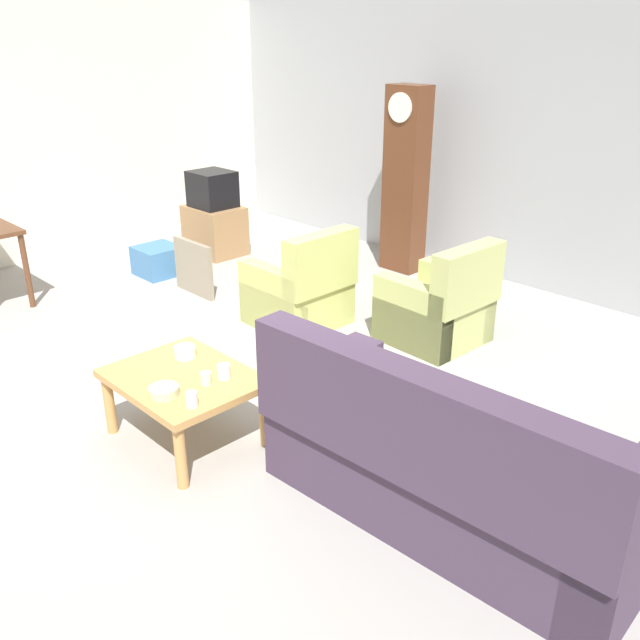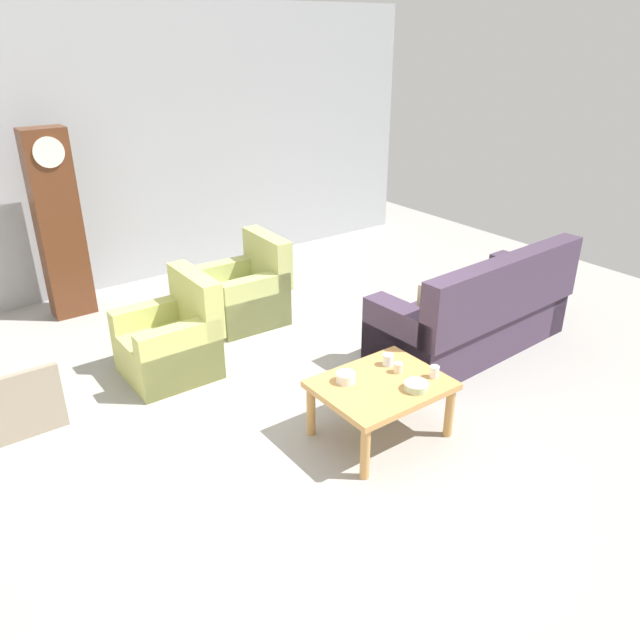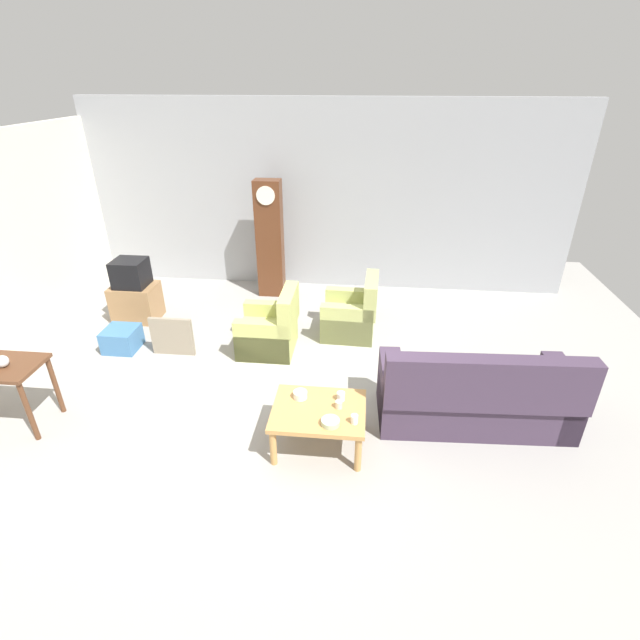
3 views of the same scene
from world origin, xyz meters
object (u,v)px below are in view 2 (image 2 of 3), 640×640
bowl_shallow_green (416,386)px  coffee_table_wood (381,390)px  grandfather_clock (59,225)px  cup_white_porcelain (434,372)px  bowl_white_stacked (346,377)px  armchair_olive_near (172,342)px  cup_blue_rimmed (388,360)px  couch_floral (475,317)px  framed_picture_leaning (22,406)px  armchair_olive_far (247,294)px  cup_cream_tall (398,368)px

bowl_shallow_green → coffee_table_wood: bearing=121.5°
grandfather_clock → cup_white_porcelain: (1.60, -3.93, -0.49)m
coffee_table_wood → bowl_white_stacked: (-0.21, 0.16, 0.11)m
armchair_olive_near → cup_white_porcelain: size_ratio=9.64×
cup_white_porcelain → cup_blue_rimmed: cup_white_porcelain is taller
armchair_olive_near → couch_floral: bearing=-27.3°
framed_picture_leaning → bowl_shallow_green: (2.36, -1.83, 0.22)m
armchair_olive_near → coffee_table_wood: (0.88, -1.86, 0.10)m
armchair_olive_near → bowl_shallow_green: 2.33m
bowl_white_stacked → cup_blue_rimmed: bearing=0.7°
armchair_olive_far → bowl_shallow_green: 2.68m
bowl_white_stacked → bowl_shallow_green: bowl_white_stacked is taller
cup_white_porcelain → couch_floral: bearing=28.4°
couch_floral → armchair_olive_far: size_ratio=2.33×
cup_white_porcelain → bowl_white_stacked: bearing=149.3°
couch_floral → cup_white_porcelain: bearing=-151.6°
bowl_shallow_green → bowl_white_stacked: bearing=131.9°
coffee_table_wood → grandfather_clock: (-1.23, 3.75, 0.60)m
bowl_white_stacked → bowl_shallow_green: size_ratio=0.80×
framed_picture_leaning → cup_blue_rimmed: (2.44, -1.43, 0.24)m
grandfather_clock → cup_white_porcelain: 4.28m
armchair_olive_near → bowl_shallow_green: armchair_olive_near is taller
couch_floral → armchair_olive_far: 2.40m
armchair_olive_near → cup_cream_tall: 2.13m
cup_white_porcelain → cup_cream_tall: size_ratio=1.18×
coffee_table_wood → bowl_white_stacked: bearing=142.3°
armchair_olive_near → bowl_white_stacked: bearing=-68.5°
cup_cream_tall → armchair_olive_near: bearing=120.8°
grandfather_clock → framed_picture_leaning: bearing=-114.7°
coffee_table_wood → cup_white_porcelain: size_ratio=10.05×
armchair_olive_far → bowl_white_stacked: 2.33m
coffee_table_wood → grandfather_clock: bearing=108.2°
cup_cream_tall → couch_floral: bearing=18.3°
armchair_olive_near → cup_white_porcelain: 2.40m
framed_picture_leaning → couch_floral: bearing=-15.3°
cup_blue_rimmed → bowl_shallow_green: bearing=-101.0°
couch_floral → cup_blue_rimmed: size_ratio=23.01×
couch_floral → cup_cream_tall: bearing=-161.7°
couch_floral → bowl_shallow_green: bearing=-154.0°
grandfather_clock → cup_blue_rimmed: grandfather_clock is taller
grandfather_clock → bowl_white_stacked: (1.02, -3.59, -0.50)m
couch_floral → grandfather_clock: size_ratio=1.07×
armchair_olive_far → framed_picture_leaning: size_ratio=1.53×
bowl_shallow_green → cup_cream_tall: bearing=76.4°
couch_floral → grandfather_clock: (-2.92, 3.22, 0.66)m
coffee_table_wood → cup_cream_tall: 0.23m
grandfather_clock → bowl_white_stacked: 3.76m
armchair_olive_far → framed_picture_leaning: armchair_olive_far is taller
armchair_olive_far → bowl_white_stacked: (-0.45, -2.27, 0.21)m
coffee_table_wood → cup_cream_tall: bearing=10.5°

